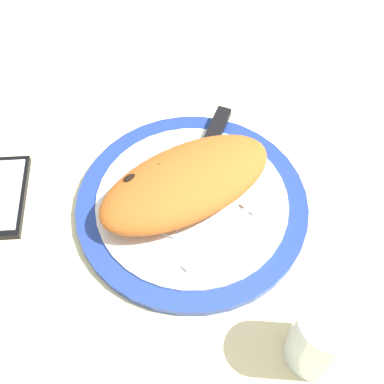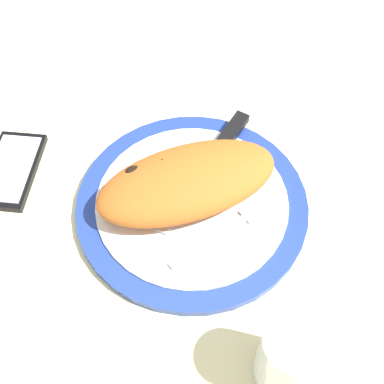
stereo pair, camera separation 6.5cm
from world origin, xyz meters
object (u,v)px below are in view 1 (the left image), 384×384
Objects in this scene: knife at (208,148)px; smartphone at (0,196)px; fork at (236,221)px; plate at (192,204)px; water_glass at (320,340)px; calzone at (183,184)px.

knife is 28.52cm from smartphone.
fork is 0.77× the size of knife.
water_glass reaches higher than plate.
knife is 1.41× the size of smartphone.
plate is at bearing -70.78° from calzone.
calzone is at bearing 86.17° from water_glass.
water_glass reaches higher than fork.
smartphone is (-25.72, 12.24, -1.44)cm from knife.
knife is (4.81, 10.99, 0.29)cm from fork.
plate is 3.12× the size of water_glass.
calzone is at bearing -152.45° from knife.
water_glass is (-1.64, -24.51, -0.11)cm from calzone.
plate is 1.50× the size of knife.
plate is 2.13× the size of smartphone.
plate is at bearing 110.41° from fork.
fork is at bearing -69.59° from plate.
plate is at bearing -42.77° from smartphone.
water_glass is at bearing -107.73° from knife.
knife is at bearing 27.55° from calzone.
knife is (7.43, 3.88, -2.27)cm from calzone.
fork is (2.20, -5.92, 1.00)cm from plate.
water_glass is (-9.07, -28.39, 2.16)cm from knife.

